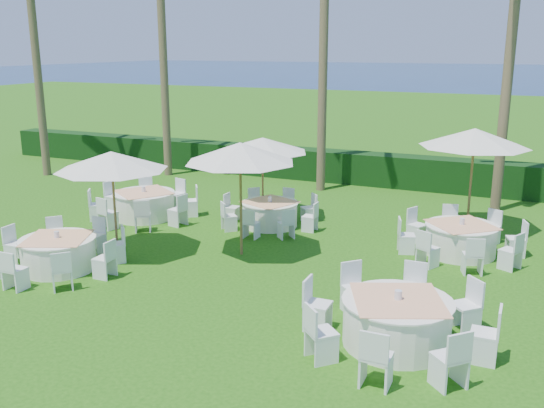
{
  "coord_description": "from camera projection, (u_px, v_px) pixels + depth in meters",
  "views": [
    {
      "loc": [
        5.91,
        -10.57,
        5.24
      ],
      "look_at": [
        -0.02,
        3.16,
        1.3
      ],
      "focal_mm": 40.0,
      "sensor_mm": 36.0,
      "label": 1
    }
  ],
  "objects": [
    {
      "name": "umbrella_b",
      "position": [
        240.0,
        153.0,
        14.95
      ],
      "size": [
        2.81,
        2.81,
        2.92
      ],
      "color": "brown",
      "rests_on": "ground"
    },
    {
      "name": "banquet_table_a",
      "position": [
        58.0,
        253.0,
        14.5
      ],
      "size": [
        3.12,
        3.12,
        0.95
      ],
      "color": "white",
      "rests_on": "ground"
    },
    {
      "name": "palm_f",
      "position": [
        36.0,
        59.0,
        23.99
      ],
      "size": [
        4.11,
        4.4,
        8.47
      ],
      "color": "brown",
      "rests_on": "ground"
    },
    {
      "name": "umbrella_d",
      "position": [
        475.0,
        138.0,
        16.9
      ],
      "size": [
        3.07,
        3.07,
        2.99
      ],
      "color": "brown",
      "rests_on": "ground"
    },
    {
      "name": "banquet_table_c",
      "position": [
        397.0,
        321.0,
        10.83
      ],
      "size": [
        3.46,
        3.46,
        1.04
      ],
      "color": "white",
      "rests_on": "ground"
    },
    {
      "name": "hedge",
      "position": [
        363.0,
        168.0,
        23.48
      ],
      "size": [
        34.0,
        1.0,
        1.2
      ],
      "primitive_type": "cube",
      "color": "black",
      "rests_on": "ground"
    },
    {
      "name": "ground",
      "position": [
        215.0,
        297.0,
        12.98
      ],
      "size": [
        120.0,
        120.0,
        0.0
      ],
      "primitive_type": "plane",
      "color": "#1D510E",
      "rests_on": "ground"
    },
    {
      "name": "banquet_table_f",
      "position": [
        461.0,
        239.0,
        15.53
      ],
      "size": [
        3.15,
        3.15,
        0.96
      ],
      "color": "white",
      "rests_on": "ground"
    },
    {
      "name": "ocean",
      "position": [
        501.0,
        76.0,
        103.51
      ],
      "size": [
        260.0,
        260.0,
        0.0
      ],
      "primitive_type": "plane",
      "color": "#062044",
      "rests_on": "ground"
    },
    {
      "name": "banquet_table_e",
      "position": [
        270.0,
        213.0,
        18.0
      ],
      "size": [
        2.94,
        2.94,
        0.9
      ],
      "color": "white",
      "rests_on": "ground"
    },
    {
      "name": "umbrella_c",
      "position": [
        263.0,
        145.0,
        18.27
      ],
      "size": [
        2.78,
        2.78,
        2.54
      ],
      "color": "brown",
      "rests_on": "ground"
    },
    {
      "name": "palm_d",
      "position": [
        511.0,
        48.0,
        18.43
      ],
      "size": [
        4.38,
        4.23,
        9.39
      ],
      "color": "brown",
      "rests_on": "ground"
    },
    {
      "name": "umbrella_a",
      "position": [
        111.0,
        161.0,
        14.98
      ],
      "size": [
        2.8,
        2.8,
        2.69
      ],
      "color": "brown",
      "rests_on": "ground"
    },
    {
      "name": "banquet_table_d",
      "position": [
        144.0,
        204.0,
        18.83
      ],
      "size": [
        3.32,
        3.32,
        1.0
      ],
      "color": "white",
      "rests_on": "ground"
    },
    {
      "name": "palm_a",
      "position": [
        163.0,
        41.0,
        23.84
      ],
      "size": [
        4.26,
        4.37,
        9.81
      ],
      "color": "brown",
      "rests_on": "ground"
    },
    {
      "name": "palm_b",
      "position": [
        324.0,
        37.0,
        21.19
      ],
      "size": [
        4.38,
        4.21,
        10.05
      ],
      "color": "brown",
      "rests_on": "ground"
    }
  ]
}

